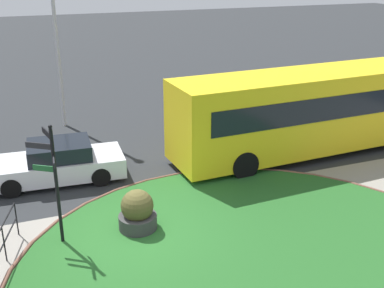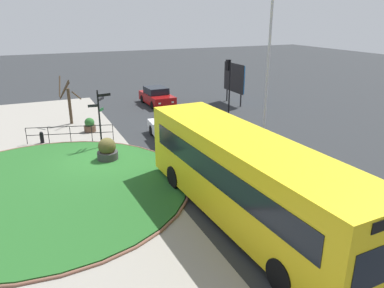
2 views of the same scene
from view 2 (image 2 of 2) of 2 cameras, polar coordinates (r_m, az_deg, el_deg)
name	(u,v)px [view 2 (image 2 of 2)]	position (r m, az deg, el deg)	size (l,w,h in m)	color
ground	(103,161)	(19.70, -13.65, -2.58)	(120.00, 120.00, 0.00)	#282B2D
sidewalk_paving	(62,167)	(19.50, -19.57, -3.40)	(32.00, 7.89, 0.02)	gray
grass_island	(47,189)	(17.29, -21.59, -6.47)	(12.20, 12.20, 0.10)	#235B23
grass_kerb_ring	(47,189)	(17.28, -21.59, -6.46)	(12.51, 12.51, 0.11)	brown
signpost_directional	(100,114)	(21.07, -14.12, 4.58)	(0.66, 1.29, 3.36)	black
bollard_foreground	(42,137)	(23.41, -22.29, 0.97)	(0.22, 0.22, 0.71)	black
railing_grass_edge	(70,132)	(22.88, -18.41, 1.79)	(1.39, 4.82, 1.01)	black
bus_yellow	(244,177)	(13.28, 8.10, -5.16)	(11.33, 3.00, 3.20)	yellow
car_near_lane	(172,130)	(22.09, -3.17, 2.13)	(4.69, 2.18, 1.37)	silver
car_far_lane	(157,97)	(31.31, -5.48, 7.34)	(4.19, 2.02, 1.46)	maroon
traffic_light_near	(229,75)	(27.39, 5.70, 10.57)	(0.48, 0.32, 4.14)	black
lamppost_tall	(269,55)	(23.13, 11.84, 13.38)	(0.32, 0.32, 9.25)	#B7B7BC
billboard_left	(234,78)	(31.44, 6.57, 10.10)	(3.19, 0.15, 3.41)	black
planter_near_signpost	(107,151)	(19.49, -13.01, -1.01)	(1.07, 1.07, 1.25)	#383838
planter_kerbside	(90,125)	(24.70, -15.59, 2.78)	(0.74, 0.74, 0.93)	brown
street_tree_bare	(69,101)	(26.68, -18.58, 6.29)	(1.50, 1.51, 3.29)	#423323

